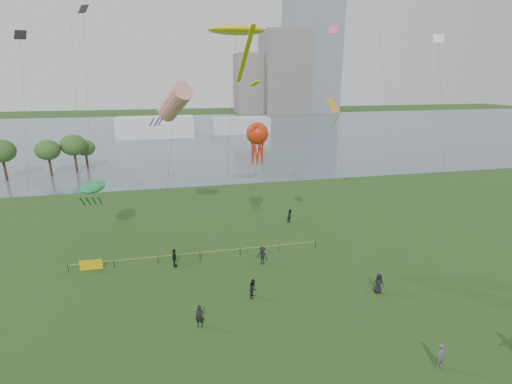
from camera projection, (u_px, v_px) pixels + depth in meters
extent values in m
plane|color=#193711|center=(289.00, 355.00, 23.95)|extent=(400.00, 400.00, 0.00)
cube|color=slate|center=(196.00, 134.00, 117.28)|extent=(400.00, 120.00, 0.08)
cube|color=slate|center=(283.00, 73.00, 178.77)|extent=(20.00, 20.00, 38.00)
cube|color=slate|center=(252.00, 84.00, 183.04)|extent=(16.00, 18.00, 28.00)
cube|color=silver|center=(156.00, 127.00, 109.32)|extent=(22.00, 8.00, 6.00)
cube|color=silver|center=(241.00, 125.00, 117.50)|extent=(18.00, 7.00, 5.00)
cylinder|color=#372319|center=(87.00, 162.00, 71.99)|extent=(0.44, 0.44, 2.58)
ellipsoid|color=#376025|center=(85.00, 148.00, 71.13)|extent=(3.67, 3.67, 3.09)
cylinder|color=#372319|center=(51.00, 168.00, 66.58)|extent=(0.44, 0.44, 2.96)
ellipsoid|color=#376025|center=(48.00, 150.00, 65.59)|extent=(4.21, 4.21, 3.56)
cylinder|color=#372319|center=(5.00, 172.00, 63.71)|extent=(0.44, 0.44, 3.20)
ellipsoid|color=#376025|center=(1.00, 151.00, 62.65)|extent=(4.55, 4.55, 3.84)
cylinder|color=#372319|center=(76.00, 164.00, 69.20)|extent=(0.44, 0.44, 3.20)
ellipsoid|color=#376025|center=(73.00, 145.00, 68.13)|extent=(4.55, 4.55, 3.84)
cylinder|color=black|center=(68.00, 268.00, 33.92)|extent=(0.07, 0.07, 0.85)
cylinder|color=black|center=(114.00, 264.00, 34.72)|extent=(0.07, 0.07, 0.85)
cylinder|color=black|center=(158.00, 260.00, 35.53)|extent=(0.07, 0.07, 0.85)
cylinder|color=black|center=(200.00, 256.00, 36.33)|extent=(0.07, 0.07, 0.85)
cylinder|color=black|center=(240.00, 252.00, 37.14)|extent=(0.07, 0.07, 0.85)
cylinder|color=black|center=(279.00, 248.00, 37.94)|extent=(0.07, 0.07, 0.85)
cylinder|color=black|center=(315.00, 244.00, 38.75)|extent=(0.07, 0.07, 0.85)
cylinder|color=yellow|center=(200.00, 253.00, 36.24)|extent=(24.00, 0.03, 0.03)
cube|color=#DBB30B|center=(91.00, 265.00, 34.28)|extent=(2.00, 0.04, 1.00)
imported|color=#505257|center=(441.00, 356.00, 22.65)|extent=(0.72, 0.60, 1.68)
imported|color=black|center=(253.00, 288.00, 30.04)|extent=(0.88, 0.96, 1.60)
imported|color=black|center=(262.00, 255.00, 35.33)|extent=(1.32, 1.27, 1.80)
imported|color=black|center=(174.00, 258.00, 34.81)|extent=(0.60, 1.13, 1.83)
imported|color=black|center=(379.00, 283.00, 30.64)|extent=(0.94, 0.72, 1.73)
imported|color=black|center=(200.00, 316.00, 26.44)|extent=(0.71, 0.55, 1.71)
imported|color=black|center=(290.00, 216.00, 45.62)|extent=(1.03, 1.02, 1.68)
cylinder|color=#3F3F42|center=(229.00, 150.00, 34.80)|extent=(2.45, 3.59, 21.23)
ellipsoid|color=yellow|center=(236.00, 30.00, 33.55)|extent=(5.23, 3.27, 0.82)
cube|color=yellow|center=(245.00, 56.00, 30.34)|extent=(0.36, 6.98, 4.09)
cube|color=yellow|center=(255.00, 83.00, 27.42)|extent=(0.95, 0.95, 0.42)
cylinder|color=#3F3F42|center=(167.00, 183.00, 35.65)|extent=(2.39, 1.58, 14.93)
cylinder|color=red|center=(175.00, 102.00, 34.39)|extent=(3.69, 5.13, 3.83)
cylinder|color=#1829AD|center=(160.00, 122.00, 33.46)|extent=(0.60, 1.13, 0.88)
cylinder|color=#1829AD|center=(157.00, 121.00, 33.76)|extent=(0.60, 1.13, 0.88)
cylinder|color=#1829AD|center=(152.00, 121.00, 33.54)|extent=(0.60, 1.13, 0.88)
cylinder|color=#1829AD|center=(152.00, 122.00, 33.10)|extent=(0.60, 1.13, 0.88)
cylinder|color=#1829AD|center=(157.00, 122.00, 33.05)|extent=(0.60, 1.13, 0.88)
cylinder|color=#3F3F42|center=(101.00, 228.00, 35.87)|extent=(2.32, 7.81, 6.36)
ellipsoid|color=#17823D|center=(92.00, 187.00, 38.33)|extent=(2.43, 4.38, 0.85)
cylinder|color=#17823D|center=(82.00, 201.00, 36.97)|extent=(0.16, 1.79, 1.54)
cylinder|color=#17823D|center=(88.00, 201.00, 37.08)|extent=(0.16, 1.79, 1.54)
cylinder|color=#17823D|center=(94.00, 200.00, 37.19)|extent=(0.16, 1.79, 1.54)
cylinder|color=#17823D|center=(100.00, 200.00, 37.31)|extent=(0.16, 1.79, 1.54)
cylinder|color=#3F3F42|center=(270.00, 202.00, 34.38)|extent=(1.36, 4.89, 12.13)
sphere|color=red|center=(257.00, 133.00, 34.72)|extent=(2.09, 2.09, 2.09)
cylinder|color=red|center=(262.00, 150.00, 35.29)|extent=(0.18, 0.54, 2.60)
cylinder|color=red|center=(259.00, 149.00, 35.65)|extent=(0.49, 0.36, 2.61)
cylinder|color=red|center=(254.00, 150.00, 35.54)|extent=(0.49, 0.36, 2.61)
cylinder|color=red|center=(252.00, 150.00, 35.09)|extent=(0.18, 0.54, 2.60)
cylinder|color=red|center=(256.00, 151.00, 34.74)|extent=(0.49, 0.36, 2.61)
cylinder|color=red|center=(261.00, 151.00, 34.84)|extent=(0.49, 0.36, 2.61)
cylinder|color=#3F3F42|center=(351.00, 220.00, 26.33)|extent=(2.30, 13.85, 14.93)
cube|color=#FAA516|center=(333.00, 106.00, 30.79)|extent=(1.41, 1.41, 1.15)
cylinder|color=#FAA516|center=(336.00, 119.00, 30.25)|extent=(0.08, 1.58, 1.35)
cube|color=white|center=(439.00, 38.00, 32.70)|extent=(0.97, 0.68, 0.76)
cube|color=black|center=(20.00, 35.00, 30.13)|extent=(1.05, 0.91, 0.76)
cube|color=black|center=(83.00, 9.00, 32.64)|extent=(1.01, 0.76, 0.76)
cube|color=#E5598C|center=(333.00, 30.00, 34.71)|extent=(1.04, 0.85, 0.76)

